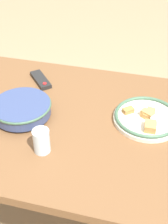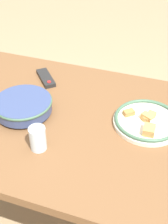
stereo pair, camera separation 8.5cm
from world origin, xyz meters
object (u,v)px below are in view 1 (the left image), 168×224
noodle_bowl (22,108)px  food_plate (147,118)px  tv_remote (41,80)px  drinking_glass (42,141)px

noodle_bowl → food_plate: 0.53m
food_plate → tv_remote: size_ratio=1.77×
food_plate → noodle_bowl: bearing=-169.4°
food_plate → tv_remote: 0.57m
noodle_bowl → tv_remote: (-0.02, 0.27, -0.03)m
tv_remote → drinking_glass: drinking_glass is taller
noodle_bowl → tv_remote: 0.28m
noodle_bowl → drinking_glass: (0.16, -0.18, 0.01)m
noodle_bowl → drinking_glass: drinking_glass is taller
noodle_bowl → food_plate: noodle_bowl is taller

